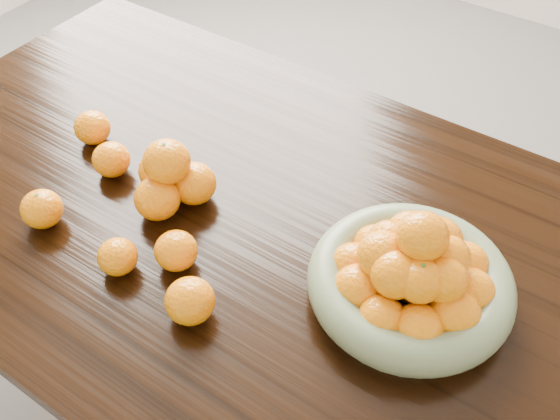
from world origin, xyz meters
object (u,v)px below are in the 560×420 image
Objects in this scene: dining_table at (303,271)px; loose_orange_0 at (42,209)px; orange_pyramid at (170,178)px; fruit_bowl at (412,276)px.

loose_orange_0 is at bearing -151.63° from dining_table.
orange_pyramid reaches higher than loose_orange_0.
dining_table is 0.32m from orange_pyramid.
dining_table is at bearing 10.54° from orange_pyramid.
dining_table is at bearing 28.37° from loose_orange_0.
loose_orange_0 is (-0.44, -0.24, 0.13)m from dining_table.
fruit_bowl reaches higher than loose_orange_0.
orange_pyramid is at bearing -174.74° from fruit_bowl.
orange_pyramid is 0.25m from loose_orange_0.
loose_orange_0 reaches higher than dining_table.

